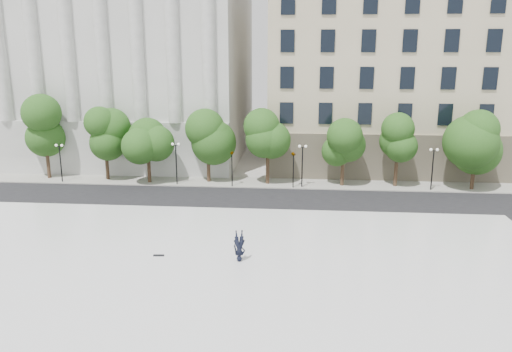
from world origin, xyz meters
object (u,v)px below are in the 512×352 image
object	(u,v)px
traffic_light_east	(294,152)
skateboard	(159,255)
traffic_light_west	(232,152)
person_lying	(240,257)

from	to	relation	value
traffic_light_east	skateboard	size ratio (longest dim) A/B	6.13
traffic_light_east	skateboard	world-z (taller)	traffic_light_east
traffic_light_east	traffic_light_west	bearing A→B (deg)	180.00
traffic_light_west	traffic_light_east	bearing A→B (deg)	0.00
traffic_light_west	skateboard	bearing A→B (deg)	-96.95
traffic_light_west	traffic_light_east	world-z (taller)	traffic_light_east
traffic_light_west	skateboard	xyz separation A→B (m)	(-2.29, -18.78, -3.13)
person_lying	skateboard	size ratio (longest dim) A/B	2.90
traffic_light_west	skateboard	size ratio (longest dim) A/B	5.97
traffic_light_east	person_lying	bearing A→B (deg)	-99.23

